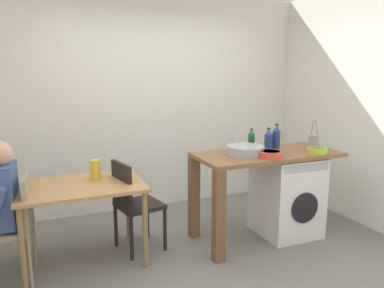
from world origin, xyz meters
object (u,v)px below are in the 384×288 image
at_px(chair_opposite, 132,201).
at_px(bottle_squat_brown, 268,140).
at_px(chair_person_seat, 16,222).
at_px(mixing_bowl, 270,154).
at_px(bottle_clear_small, 276,138).
at_px(dining_table, 81,195).
at_px(bottle_tall_green, 251,139).
at_px(utensil_crock, 314,141).
at_px(colander, 317,150).
at_px(vase, 95,170).
at_px(washing_machine, 286,195).

bearing_deg(chair_opposite, bottle_squat_brown, 71.49).
relative_size(chair_person_seat, mixing_bowl, 3.91).
distance_m(bottle_squat_brown, bottle_clear_small, 0.11).
height_order(dining_table, bottle_tall_green, bottle_tall_green).
height_order(bottle_tall_green, bottle_squat_brown, bottle_squat_brown).
bearing_deg(dining_table, mixing_bowl, -12.85).
bearing_deg(utensil_crock, chair_person_seat, 179.22).
bearing_deg(chair_person_seat, colander, -90.47).
relative_size(bottle_clear_small, mixing_bowl, 1.21).
bearing_deg(colander, vase, 166.44).
distance_m(dining_table, bottle_clear_small, 2.06).
relative_size(washing_machine, bottle_squat_brown, 3.51).
height_order(chair_person_seat, bottle_clear_small, bottle_clear_small).
height_order(bottle_squat_brown, utensil_crock, utensil_crock).
distance_m(dining_table, bottle_squat_brown, 1.95).
bearing_deg(chair_opposite, vase, -113.54).
relative_size(dining_table, vase, 5.73).
bearing_deg(mixing_bowl, bottle_squat_brown, 60.29).
bearing_deg(mixing_bowl, utensil_crock, 18.86).
height_order(dining_table, utensil_crock, utensil_crock).
relative_size(dining_table, chair_opposite, 1.22).
xyz_separation_m(bottle_clear_small, colander, (0.28, -0.31, -0.10)).
height_order(dining_table, colander, colander).
xyz_separation_m(bottle_squat_brown, colander, (0.40, -0.29, -0.08)).
relative_size(dining_table, colander, 5.50).
distance_m(chair_opposite, mixing_bowl, 1.41).
bearing_deg(vase, mixing_bowl, -17.33).
bearing_deg(mixing_bowl, chair_person_seat, 172.77).
bearing_deg(bottle_squat_brown, bottle_tall_green, 115.86).
xyz_separation_m(washing_machine, mixing_bowl, (-0.36, -0.20, 0.53)).
height_order(colander, vase, colander).
height_order(chair_opposite, bottle_clear_small, bottle_clear_small).
distance_m(chair_opposite, utensil_crock, 2.07).
height_order(bottle_tall_green, utensil_crock, utensil_crock).
bearing_deg(chair_person_seat, bottle_squat_brown, -84.61).
relative_size(chair_opposite, bottle_tall_green, 4.16).
height_order(dining_table, bottle_clear_small, bottle_clear_small).
relative_size(chair_person_seat, utensil_crock, 3.00).
xyz_separation_m(utensil_crock, colander, (-0.18, -0.27, -0.04)).
bearing_deg(washing_machine, bottle_tall_green, 138.40).
height_order(chair_person_seat, washing_machine, chair_person_seat).
relative_size(chair_opposite, washing_machine, 1.05).
bearing_deg(vase, colander, -13.56).
height_order(mixing_bowl, vase, mixing_bowl).
xyz_separation_m(dining_table, bottle_tall_green, (1.81, 0.06, 0.37)).
bearing_deg(mixing_bowl, washing_machine, 28.48).
height_order(chair_opposite, colander, colander).
distance_m(bottle_squat_brown, utensil_crock, 0.58).
distance_m(chair_person_seat, bottle_clear_small, 2.62).
bearing_deg(bottle_clear_small, washing_machine, -44.10).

